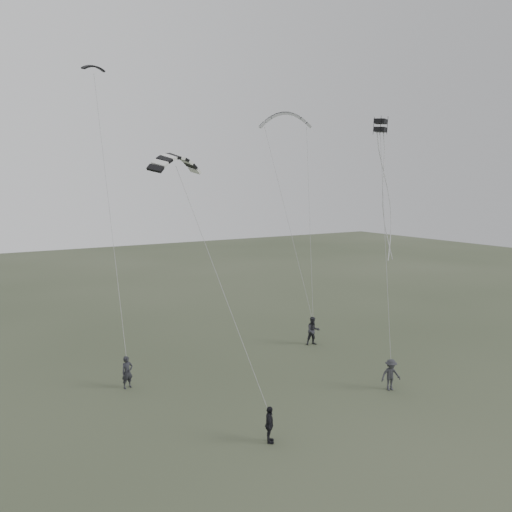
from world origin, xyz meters
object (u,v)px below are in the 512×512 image
flyer_right (313,331)px  flyer_center (269,425)px  kite_dark_small (93,66)px  kite_box (381,126)px  kite_pale_large (286,114)px  kite_striped (176,156)px  flyer_left (127,372)px  flyer_far (391,375)px

flyer_right → flyer_center: size_ratio=1.22×
kite_dark_small → kite_box: (12.79, -10.51, -3.66)m
kite_dark_small → flyer_right: bearing=-32.4°
kite_pale_large → kite_striped: 13.26m
flyer_right → flyer_center: (-9.55, -9.38, -0.17)m
flyer_right → kite_striped: size_ratio=0.59×
flyer_right → kite_pale_large: size_ratio=0.50×
flyer_left → kite_striped: (2.62, -0.89, 11.23)m
flyer_right → flyer_far: flyer_right is taller
kite_dark_small → flyer_left: bearing=-103.4°
flyer_center → kite_striped: 13.76m
kite_striped → kite_box: bearing=-44.6°
flyer_right → kite_box: size_ratio=2.74×
kite_striped → kite_dark_small: bearing=82.7°
flyer_far → kite_pale_large: 19.78m
flyer_center → kite_dark_small: (-2.91, 14.63, 16.78)m
flyer_left → kite_pale_large: size_ratio=0.45×
flyer_left → flyer_right: size_ratio=0.90×
flyer_center → kite_pale_large: bearing=-4.2°
flyer_left → kite_box: (13.20, -4.58, 13.03)m
flyer_far → kite_dark_small: (-11.26, 13.37, 16.73)m
flyer_left → flyer_center: size_ratio=1.10×
flyer_left → kite_striped: kite_striped is taller
flyer_right → kite_dark_small: 21.42m
flyer_right → kite_striped: (-10.25, -1.57, 11.14)m
flyer_right → kite_pale_large: kite_pale_large is taller
kite_box → kite_pale_large: bearing=60.0°
flyer_left → kite_pale_large: (13.72, 5.36, 14.91)m
flyer_center → kite_pale_large: size_ratio=0.41×
kite_striped → kite_box: kite_box is taller
kite_striped → kite_box: size_ratio=4.66×
flyer_left → kite_dark_small: kite_dark_small is taller
kite_striped → flyer_right: bearing=-16.6°
flyer_left → flyer_center: bearing=-81.9°
flyer_far → flyer_left: bearing=164.4°
flyer_right → kite_box: (0.33, -5.26, 12.94)m
flyer_far → kite_box: bearing=78.8°
flyer_left → flyer_right: bearing=-9.7°
kite_dark_small → flyer_center: bearing=-88.3°
flyer_left → kite_striped: size_ratio=0.53×
kite_pale_large → kite_box: kite_pale_large is taller
flyer_center → kite_pale_large: kite_pale_large is taller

